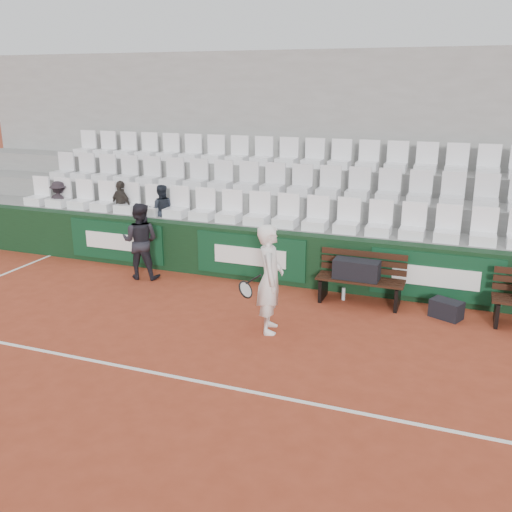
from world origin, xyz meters
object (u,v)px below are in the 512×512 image
Objects in this scene: water_bottle_far at (449,308)px; spectator_a at (57,184)px; bench_left at (360,291)px; ball_kid at (140,241)px; spectator_c at (160,189)px; sports_bag_left at (356,270)px; spectator_b at (120,186)px; water_bottle_near at (343,294)px; tennis_player at (270,279)px; sports_bag_ground at (446,309)px.

spectator_a is (-8.61, 1.11, 1.37)m from water_bottle_far.
ball_kid is (-4.27, -0.15, 0.53)m from bench_left.
ball_kid is at bearing -179.15° from water_bottle_far.
spectator_c is (2.65, 0.00, 0.04)m from spectator_a.
water_bottle_far is 5.80m from ball_kid.
spectator_b is at bearing 168.81° from sports_bag_left.
tennis_player reaches higher than water_bottle_near.
water_bottle_near is at bearing 169.12° from spectator_a.
water_bottle_far reaches higher than water_bottle_near.
spectator_a reaches higher than water_bottle_near.
water_bottle_far is 3.10m from tennis_player.
spectator_c is at bearing 166.39° from sports_bag_left.
tennis_player is 4.36m from spectator_c.
water_bottle_far is (1.49, -0.07, -0.09)m from bench_left.
water_bottle_near is 0.21× the size of spectator_c.
sports_bag_left is 0.52× the size of ball_kid.
ball_kid is (-5.73, -0.01, 0.60)m from sports_bag_ground.
sports_bag_ground is at bearing -115.67° from water_bottle_far.
ball_kid reaches higher than sports_bag_left.
tennis_player reaches higher than bench_left.
spectator_c is at bearing 166.88° from bench_left.
spectator_a is at bearing -34.22° from ball_kid.
sports_bag_ground is at bearing -5.66° from bench_left.
bench_left is 4.78m from spectator_c.
sports_bag_ground is 0.29× the size of tennis_player.
ball_kid reaches higher than water_bottle_near.
bench_left is 4.31m from ball_kid.
spectator_c is at bearing -160.18° from spectator_b.
ball_kid is at bearing 154.59° from spectator_a.
bench_left is at bearing 177.43° from water_bottle_far.
spectator_a is (-6.82, 0.99, 1.39)m from water_bottle_near.
sports_bag_ground is 0.45× the size of spectator_c.
sports_bag_left is 5.57m from spectator_b.
sports_bag_ground is 3.03m from tennis_player.
water_bottle_near is at bearing 173.57° from sports_bag_ground.
spectator_b is at bearing 169.18° from bench_left.
tennis_player is 1.55× the size of spectator_c.
bench_left is at bearing -171.00° from spectator_b.
sports_bag_left is at bearing -162.16° from bench_left.
sports_bag_ground is 0.44× the size of spectator_b.
sports_bag_ground reaches higher than water_bottle_near.
spectator_a reaches higher than sports_bag_left.
ball_kid is 3.18m from spectator_a.
spectator_c reaches higher than sports_bag_ground.
sports_bag_ground is at bearing 143.97° from spectator_c.
sports_bag_left is at bearing 175.45° from sports_bag_ground.
bench_left is at bearing -10.20° from water_bottle_near.
water_bottle_far is at bearing -3.83° from water_bottle_near.
tennis_player is at bearing -123.88° from bench_left.
tennis_player is (-2.58, -1.56, 0.71)m from water_bottle_far.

